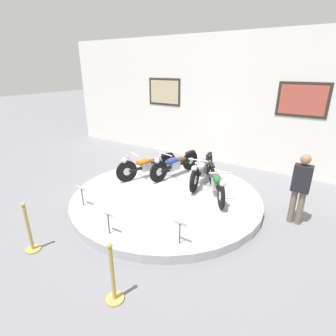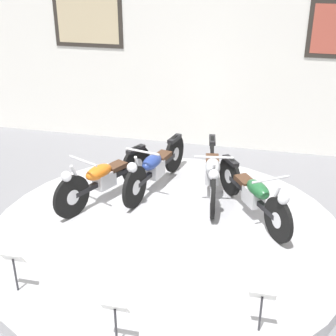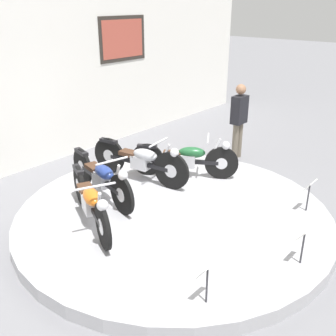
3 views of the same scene
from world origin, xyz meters
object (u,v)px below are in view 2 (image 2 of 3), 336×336
motorcycle_blue (155,166)px  info_placard_front_right (262,301)px  info_placard_front_left (13,263)px  motorcycle_orange (104,177)px  motorcycle_silver (212,171)px  info_placard_front_centre (115,314)px  motorcycle_green (254,193)px

motorcycle_blue → info_placard_front_right: (1.77, -2.70, -0.02)m
info_placard_front_left → info_placard_front_right: (2.64, 0.00, 0.00)m
motorcycle_orange → motorcycle_silver: 1.63m
info_placard_front_left → info_placard_front_centre: size_ratio=1.00×
motorcycle_orange → info_placard_front_left: size_ratio=3.55×
motorcycle_blue → info_placard_front_left: (-0.87, -2.70, -0.02)m
motorcycle_blue → info_placard_front_centre: 3.22m
motorcycle_orange → info_placard_front_centre: 2.89m
info_placard_front_right → motorcycle_orange: bearing=137.8°
motorcycle_blue → motorcycle_green: motorcycle_blue is taller
motorcycle_blue → motorcycle_silver: 0.90m
motorcycle_blue → motorcycle_silver: bearing=0.1°
motorcycle_orange → motorcycle_silver: motorcycle_silver is taller
motorcycle_orange → motorcycle_blue: motorcycle_blue is taller
motorcycle_green → info_placard_front_centre: motorcycle_green is taller
motorcycle_silver → motorcycle_green: motorcycle_silver is taller
motorcycle_silver → info_placard_front_right: motorcycle_silver is taller
motorcycle_silver → info_placard_front_left: size_ratio=3.91×
motorcycle_orange → info_placard_front_centre: bearing=-67.7°
motorcycle_silver → motorcycle_green: size_ratio=1.21×
info_placard_front_centre → info_placard_front_right: (1.32, 0.48, 0.00)m
info_placard_front_centre → info_placard_front_left: bearing=160.0°
motorcycle_orange → info_placard_front_left: bearing=-95.9°
motorcycle_blue → motorcycle_green: size_ratio=1.17×
motorcycle_silver → info_placard_front_centre: 3.22m
motorcycle_orange → info_placard_front_right: bearing=-42.2°
motorcycle_blue → info_placard_front_left: 2.84m
motorcycle_orange → motorcycle_silver: bearing=18.5°
motorcycle_blue → motorcycle_silver: motorcycle_silver is taller
motorcycle_silver → info_placard_front_right: bearing=-72.1°
motorcycle_orange → info_placard_front_left: motorcycle_orange is taller
motorcycle_silver → info_placard_front_right: (0.87, -2.71, -0.03)m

